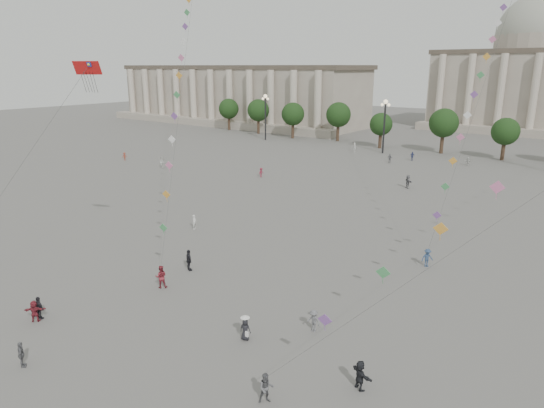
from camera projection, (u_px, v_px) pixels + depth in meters
The scene contains 26 objects.
ground at pixel (165, 306), 35.56m from camera, with size 360.00×360.00×0.00m, color #5D5B58.
hall_west at pixel (236, 95), 148.77m from camera, with size 84.00×26.22×17.20m.
hall_central at pixel (531, 77), 130.74m from camera, with size 48.30×34.30×35.50m.
tree_row at pixel (474, 128), 93.89m from camera, with size 137.12×5.12×8.00m.
lamp_post_far_west at pixel (265, 109), 113.33m from camera, with size 2.00×0.90×10.65m.
lamp_post_mid_west at pixel (385, 116), 95.92m from camera, with size 2.00×0.90×10.65m.
person_crowd_0 at pixel (412, 156), 90.03m from camera, with size 0.97×0.40×1.66m, color navy.
person_crowd_1 at pixel (162, 162), 83.87m from camera, with size 0.90×0.70×1.85m, color silver.
person_crowd_2 at pixel (125, 156), 90.15m from camera, with size 0.96×0.55×1.49m, color brown.
person_crowd_3 at pixel (360, 375), 26.19m from camera, with size 1.59×0.51×1.71m, color #222327.
person_crowd_4 at pixel (468, 161), 85.44m from camera, with size 1.39×0.44×1.50m, color silver.
person_crowd_6 at pixel (314, 321), 31.96m from camera, with size 0.99×0.57×1.54m, color slate.
person_crowd_10 at pixel (355, 147), 99.19m from camera, with size 0.69×0.45×1.90m, color silver.
person_crowd_12 at pixel (408, 182), 69.61m from camera, with size 1.79×0.57×1.93m, color slate.
person_crowd_13 at pixel (194, 222), 52.16m from camera, with size 0.58×0.38×1.58m, color silver.
person_crowd_16 at pixel (390, 158), 87.94m from camera, with size 0.94×0.39×1.60m, color slate.
person_crowd_17 at pixel (261, 172), 76.54m from camera, with size 0.98×0.56×1.52m, color maroon.
tourist_1 at pixel (189, 260), 41.46m from camera, with size 1.11×0.46×1.89m, color black.
tourist_2 at pixel (35, 311), 33.20m from camera, with size 1.43×0.46×1.55m, color maroon.
tourist_3 at pixel (21, 355), 28.15m from camera, with size 0.94×0.39×1.60m, color #5A5A5E.
tourist_4 at pixel (39, 308), 33.50m from camera, with size 0.98×0.41×1.68m, color black.
kite_flyer_0 at pixel (161, 277), 38.26m from camera, with size 0.90×0.70×1.85m, color maroon.
kite_flyer_1 at pixel (427, 258), 42.31m from camera, with size 1.06×0.61×1.65m, color navy.
kite_flyer_2 at pixel (266, 388), 25.16m from camera, with size 0.82×0.64×1.69m, color #57575B.
hat_person at pixel (245, 328), 30.96m from camera, with size 0.83×0.67×1.69m.
dragon_kite at pixel (87, 79), 37.76m from camera, with size 2.80×6.55×19.44m.
Camera 1 is at (25.69, -20.86, 16.96)m, focal length 32.00 mm.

